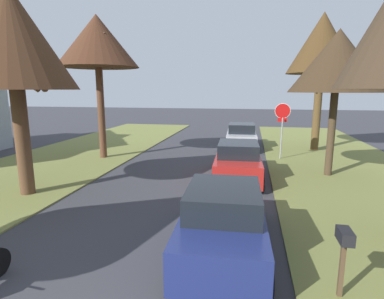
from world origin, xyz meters
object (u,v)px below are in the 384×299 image
Objects in this scene: street_tree_left_mid_a at (12,39)px; parked_sedan_navy at (223,220)px; street_tree_right_far at (322,44)px; stop_sign_far at (282,119)px; street_tree_left_mid_b at (97,42)px; street_tree_right_mid_b at (338,62)px; parked_sedan_red at (238,161)px; curbside_mailbox at (344,244)px; parked_sedan_silver at (241,136)px.

street_tree_left_mid_a is 8.93m from parked_sedan_navy.
stop_sign_far is at bearing -127.89° from street_tree_right_far.
street_tree_left_mid_b reaches higher than street_tree_left_mid_a.
street_tree_right_mid_b reaches higher than parked_sedan_navy.
street_tree_left_mid_b is at bearing 161.03° from parked_sedan_red.
curbside_mailbox is (-2.26, -14.37, -5.24)m from street_tree_right_far.
stop_sign_far is 0.42× the size of street_tree_left_mid_a.
parked_sedan_red is at bearing 89.32° from parked_sedan_navy.
street_tree_left_mid_a reaches higher than curbside_mailbox.
parked_sedan_navy and parked_sedan_silver have the same top height.
street_tree_right_far reaches higher than parked_sedan_silver.
street_tree_left_mid_b is 1.66× the size of parked_sedan_navy.
parked_sedan_silver is (-0.02, 13.20, 0.00)m from parked_sedan_navy.
street_tree_right_mid_b is 0.75× the size of street_tree_right_far.
parked_sedan_silver is (-2.20, 3.15, -1.46)m from stop_sign_far.
parked_sedan_red is at bearing -117.55° from stop_sign_far.
stop_sign_far is at bearing 90.20° from curbside_mailbox.
stop_sign_far reaches higher than curbside_mailbox.
street_tree_left_mid_b reaches higher than parked_sedan_red.
street_tree_left_mid_a is 9.32m from parked_sedan_red.
street_tree_right_mid_b is at bearing 15.72° from parked_sedan_red.
street_tree_left_mid_a is (-11.71, -10.50, -0.97)m from street_tree_right_far.
parked_sedan_silver is at bearing 32.29° from street_tree_left_mid_b.
curbside_mailbox is at bearing -31.76° from parked_sedan_navy.
street_tree_right_far is at bearing 57.79° from parked_sedan_red.
parked_sedan_red is 3.52× the size of curbside_mailbox.
street_tree_right_mid_b is 9.09m from parked_sedan_navy.
curbside_mailbox is at bearing -101.45° from street_tree_right_mid_b.
street_tree_right_mid_b is 5.74m from parked_sedan_red.
stop_sign_far reaches higher than parked_sedan_navy.
street_tree_left_mid_b is 1.66× the size of parked_sedan_red.
stop_sign_far is 10.41m from street_tree_left_mid_b.
curbside_mailbox is (-1.72, -8.47, -3.77)m from street_tree_right_mid_b.
street_tree_left_mid_b is (-0.12, 6.06, 0.78)m from street_tree_left_mid_a.
street_tree_left_mid_b is at bearing 172.60° from street_tree_right_mid_b.
parked_sedan_silver is (-0.09, 7.19, 0.00)m from parked_sedan_red.
street_tree_right_far reaches higher than parked_sedan_red.
street_tree_right_mid_b reaches higher than curbside_mailbox.
street_tree_left_mid_b is (-11.83, -4.44, -0.19)m from street_tree_right_far.
street_tree_right_mid_b is at bearing -59.28° from stop_sign_far.
parked_sedan_navy is at bearing -90.68° from parked_sedan_red.
parked_sedan_navy is at bearing -19.07° from street_tree_left_mid_a.
street_tree_left_mid_a reaches higher than street_tree_right_mid_b.
parked_sedan_navy is at bearing -119.00° from street_tree_right_mid_b.
street_tree_left_mid_a reaches higher than parked_sedan_navy.
street_tree_right_far is at bearing 20.56° from street_tree_left_mid_b.
parked_sedan_silver is 3.52× the size of curbside_mailbox.
parked_sedan_silver is (7.21, 10.70, -4.61)m from street_tree_left_mid_a.
parked_sedan_navy is at bearing -102.23° from stop_sign_far.
street_tree_right_mid_b is 6.11m from street_tree_right_far.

